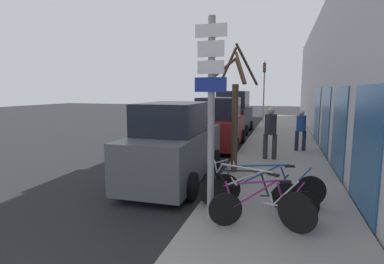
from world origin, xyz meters
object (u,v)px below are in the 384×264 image
Objects in this scene: bicycle_1 at (251,196)px; pedestrian_near at (270,129)px; bicycle_3 at (267,187)px; bicycle_2 at (249,192)px; pedestrian_far at (301,127)px; parked_car_0 at (175,146)px; traffic_light at (264,84)px; bicycle_0 at (265,205)px; street_tree at (235,112)px; signpost at (211,112)px; parked_car_2 at (233,114)px; parked_car_1 at (219,125)px.

pedestrian_near is at bearing 27.21° from bicycle_1.
bicycle_3 is at bearing -91.78° from pedestrian_near.
bicycle_2 is 1.28× the size of pedestrian_far.
traffic_light reaches higher than parked_car_0.
bicycle_1 is 5.24m from pedestrian_near.
bicycle_0 is 0.91× the size of bicycle_2.
street_tree is at bearing 53.74° from pedestrian_far.
pedestrian_near is (-0.14, 4.51, 0.67)m from bicycle_3.
signpost is 13.21m from parked_car_2.
bicycle_2 is at bearing -40.51° from parked_car_0.
signpost is at bearing -89.54° from traffic_light.
parked_car_2 is (-2.40, 12.77, 0.57)m from bicycle_1.
street_tree is 0.84× the size of traffic_light.
parked_car_1 reaches higher than parked_car_0.
pedestrian_near reaches higher than bicycle_1.
street_tree is at bearing -80.12° from parked_car_2.
parked_car_1 is at bearing -3.42° from bicycle_0.
street_tree is (1.38, -4.44, 0.91)m from parked_car_1.
parked_car_2 is (-2.33, 12.42, 0.62)m from bicycle_2.
traffic_light is (1.34, 9.34, 2.01)m from parked_car_1.
bicycle_0 is 5.53m from pedestrian_near.
street_tree is at bearing 43.24° from bicycle_1.
parked_car_1 reaches higher than pedestrian_near.
pedestrian_far is at bearing -14.01° from bicycle_2.
parked_car_0 is 1.02× the size of traffic_light.
traffic_light reaches higher than bicycle_3.
bicycle_1 is at bearing -87.08° from traffic_light.
bicycle_0 is at bearing -92.02° from pedestrian_near.
parked_car_0 is at bearing -148.95° from street_tree.
traffic_light reaches higher than bicycle_2.
parked_car_1 is at bearing 87.18° from parked_car_0.
signpost is 5.65m from pedestrian_near.
signpost is 1.56× the size of bicycle_3.
parked_car_0 is at bearing 122.95° from signpost.
bicycle_0 is at bearing 74.07° from pedestrian_far.
bicycle_1 is 1.39× the size of pedestrian_far.
street_tree is at bearing 29.96° from parked_car_0.
pedestrian_far is (1.25, 7.08, 0.53)m from bicycle_1.
pedestrian_far is (1.97, 7.37, -1.07)m from signpost.
traffic_light is at bearing 90.46° from signpost.
parked_car_2 reaches higher than bicycle_0.
street_tree is (1.58, -9.61, 0.80)m from parked_car_2.
parked_car_2 is 9.77m from street_tree.
parked_car_0 is at bearing 25.62° from bicycle_0.
street_tree is at bearing -89.82° from traffic_light.
parked_car_0 is at bearing -93.11° from parked_car_1.
parked_car_2 is at bearing 39.29° from bicycle_1.
bicycle_1 is at bearing -95.03° from pedestrian_near.
parked_car_1 is (-2.47, 6.90, 0.48)m from bicycle_3.
pedestrian_near is (0.86, 5.50, -0.96)m from signpost.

